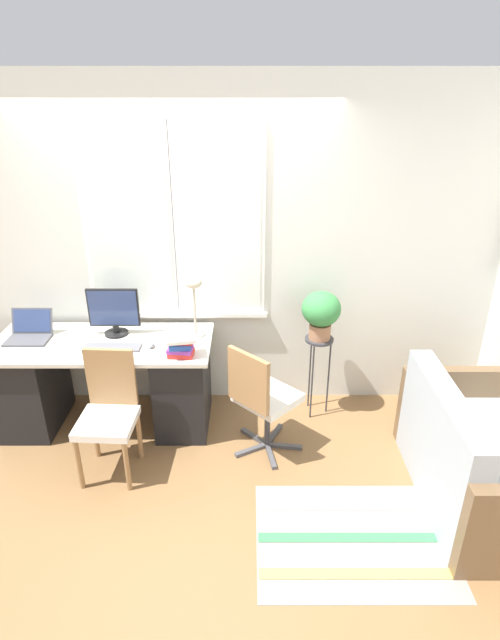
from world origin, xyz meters
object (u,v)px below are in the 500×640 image
Objects in this scene: book_stack at (180,346)px; plant_stand at (318,350)px; monitor at (113,312)px; office_chair_swivel at (261,397)px; couch_loveseat at (476,462)px; potted_plant at (320,312)px; mouse at (151,345)px; desk_lamp at (193,292)px; laptop at (28,333)px; keyboard at (111,348)px; desk_chair_wooden at (108,412)px.

book_stack reaches higher than plant_stand.
monitor reaches higher than plant_stand.
book_stack is 0.26× the size of office_chair_swivel.
couch_loveseat is at bearing -20.54° from monitor.
couch_loveseat is at bearing -45.78° from potted_plant.
potted_plant reaches higher than office_chair_swivel.
office_chair_swivel reaches higher than mouse.
desk_lamp is at bearing -178.41° from potted_plant.
office_chair_swivel is at bearing 71.95° from couch_loveseat.
laptop is 1.35× the size of book_stack.
desk_lamp is 0.96m from office_chair_swivel.
book_stack is 1.16m from plant_stand.
desk_lamp reaches higher than book_stack.
laptop reaches higher than office_chair_swivel.
plant_stand is (-0.96, 0.99, 0.32)m from couch_loveseat.
laptop is 1.00m from mouse.
book_stack reaches higher than couch_loveseat.
potted_plant is (0.00, 0.00, 0.34)m from plant_stand.
keyboard is 0.30m from mouse.
mouse is (0.32, -0.23, -0.18)m from monitor.
laptop is at bearing 144.09° from desk_chair_wooden.
laptop reaches higher than couch_loveseat.
potted_plant reaches higher than keyboard.
monitor is 0.44m from mouse.
keyboard is (0.03, -0.25, -0.19)m from monitor.
plant_stand is at bearing -90.00° from potted_plant.
couch_loveseat is (3.26, -0.89, -0.53)m from laptop.
keyboard is at bearing -159.12° from desk_lamp.
keyboard is 1.64m from plant_stand.
couch_loveseat is at bearing -15.32° from laptop.
book_stack reaches higher than keyboard.
laptop is 1.27m from book_stack.
book_stack is at bearing -32.58° from monitor.
office_chair_swivel is 1.27× the size of plant_stand.
mouse is at bearing -169.50° from plant_stand.
mouse is at bearing -145.86° from desk_lamp.
desk_chair_wooden is 0.68× the size of couch_loveseat.
mouse is 0.06× the size of couch_loveseat.
book_stack is 0.26× the size of desk_chair_wooden.
laptop is 0.81× the size of potted_plant.
desk_chair_wooden is at bearing 52.95° from office_chair_swivel.
keyboard is at bearing 99.38° from desk_chair_wooden.
desk_lamp is 2.05× the size of book_stack.
desk_chair_wooden is 2.28× the size of potted_plant.
desk_lamp is at bearing -178.41° from plant_stand.
keyboard is at bearing 74.30° from couch_loveseat.
book_stack is at bearing -12.93° from laptop.
laptop is at bearing -177.21° from desk_lamp.
keyboard is at bearing 168.26° from book_stack.
laptop is 0.66× the size of desk_lamp.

